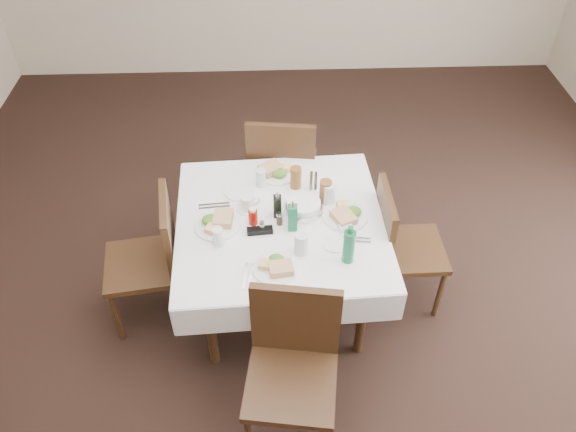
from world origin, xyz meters
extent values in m
plane|color=black|center=(0.00, 0.00, 0.00)|extent=(7.00, 7.00, 0.00)
cylinder|color=black|center=(-0.61, -0.30, 0.36)|extent=(0.06, 0.06, 0.72)
cylinder|color=black|center=(-0.65, 0.62, 0.36)|extent=(0.06, 0.06, 0.72)
cylinder|color=black|center=(0.31, -0.26, 0.36)|extent=(0.06, 0.06, 0.72)
cylinder|color=black|center=(0.27, 0.66, 0.36)|extent=(0.06, 0.06, 0.72)
cube|color=black|center=(-0.17, 0.18, 0.73)|extent=(1.21, 1.21, 0.03)
cube|color=white|center=(-0.17, 0.18, 0.76)|extent=(1.33, 1.33, 0.01)
cube|color=white|center=(-0.20, 0.81, 0.65)|extent=(1.27, 0.07, 0.22)
cube|color=white|center=(-0.14, -0.45, 0.65)|extent=(1.27, 0.07, 0.22)
cube|color=white|center=(0.46, 0.21, 0.65)|extent=(0.07, 1.27, 0.22)
cube|color=white|center=(-0.80, 0.15, 0.65)|extent=(0.07, 1.27, 0.22)
cube|color=black|center=(-0.12, 1.06, 0.49)|extent=(0.54, 0.54, 0.04)
cube|color=black|center=(-0.15, 0.84, 0.76)|extent=(0.48, 0.10, 0.53)
cylinder|color=black|center=(0.11, 1.24, 0.25)|extent=(0.04, 0.04, 0.49)
cylinder|color=black|center=(0.06, 0.83, 0.25)|extent=(0.04, 0.04, 0.49)
cylinder|color=black|center=(-0.30, 1.29, 0.25)|extent=(0.04, 0.04, 0.49)
cylinder|color=black|center=(-0.35, 0.88, 0.25)|extent=(0.04, 0.04, 0.49)
cube|color=black|center=(-0.14, -0.77, 0.48)|extent=(0.53, 0.53, 0.04)
cube|color=black|center=(-0.11, -0.56, 0.74)|extent=(0.47, 0.11, 0.51)
cylinder|color=black|center=(-0.32, -0.54, 0.24)|extent=(0.04, 0.04, 0.48)
cylinder|color=black|center=(0.09, -0.60, 0.24)|extent=(0.04, 0.04, 0.48)
cube|color=black|center=(0.68, 0.19, 0.45)|extent=(0.45, 0.45, 0.04)
cube|color=black|center=(0.48, 0.19, 0.69)|extent=(0.05, 0.44, 0.48)
cylinder|color=black|center=(0.88, 0.01, 0.23)|extent=(0.04, 0.04, 0.45)
cylinder|color=black|center=(0.50, 0.00, 0.23)|extent=(0.04, 0.04, 0.45)
cylinder|color=black|center=(0.87, 0.39, 0.23)|extent=(0.04, 0.04, 0.45)
cylinder|color=black|center=(0.49, 0.38, 0.23)|extent=(0.04, 0.04, 0.45)
cube|color=black|center=(-1.06, 0.12, 0.47)|extent=(0.52, 0.52, 0.04)
cube|color=black|center=(-0.86, 0.15, 0.71)|extent=(0.11, 0.46, 0.50)
cylinder|color=black|center=(-1.28, 0.29, 0.23)|extent=(0.04, 0.04, 0.47)
cylinder|color=black|center=(-0.90, 0.34, 0.23)|extent=(0.04, 0.04, 0.47)
cylinder|color=black|center=(-1.23, -0.10, 0.23)|extent=(0.04, 0.04, 0.47)
cylinder|color=black|center=(-0.84, -0.05, 0.23)|extent=(0.04, 0.04, 0.47)
cylinder|color=white|center=(-0.18, 0.65, 0.77)|extent=(0.28, 0.28, 0.01)
cube|color=#AA724B|center=(-0.22, 0.66, 0.80)|extent=(0.18, 0.18, 0.05)
cube|color=tan|center=(-0.13, 0.66, 0.79)|extent=(0.11, 0.10, 0.04)
ellipsoid|color=#275B15|center=(-0.16, 0.60, 0.80)|extent=(0.10, 0.09, 0.05)
cylinder|color=white|center=(-0.21, -0.22, 0.77)|extent=(0.25, 0.25, 0.01)
cube|color=#AA724B|center=(-0.18, -0.24, 0.80)|extent=(0.14, 0.12, 0.04)
cube|color=tan|center=(-0.26, -0.21, 0.79)|extent=(0.10, 0.08, 0.03)
ellipsoid|color=#275B15|center=(-0.20, -0.18, 0.80)|extent=(0.09, 0.08, 0.04)
cylinder|color=white|center=(0.23, 0.20, 0.77)|extent=(0.28, 0.28, 0.01)
cube|color=#AA724B|center=(0.21, 0.16, 0.80)|extent=(0.17, 0.18, 0.05)
cube|color=tan|center=(0.23, 0.25, 0.80)|extent=(0.08, 0.10, 0.04)
ellipsoid|color=#275B15|center=(0.28, 0.20, 0.80)|extent=(0.11, 0.09, 0.05)
cylinder|color=white|center=(-0.55, 0.15, 0.77)|extent=(0.28, 0.28, 0.01)
cube|color=#AA724B|center=(-0.52, 0.17, 0.80)|extent=(0.13, 0.15, 0.05)
cube|color=tan|center=(-0.58, 0.10, 0.79)|extent=(0.10, 0.11, 0.04)
ellipsoid|color=#275B15|center=(-0.60, 0.16, 0.80)|extent=(0.10, 0.09, 0.05)
cylinder|color=white|center=(-0.43, 0.46, 0.77)|extent=(0.18, 0.18, 0.01)
cylinder|color=white|center=(0.14, -0.04, 0.77)|extent=(0.14, 0.14, 0.01)
cylinder|color=silver|center=(-0.28, 0.53, 0.82)|extent=(0.07, 0.07, 0.12)
cylinder|color=silver|center=(-0.06, -0.09, 0.83)|extent=(0.08, 0.08, 0.14)
cylinder|color=silver|center=(0.14, 0.34, 0.83)|extent=(0.08, 0.08, 0.14)
cylinder|color=silver|center=(-0.54, -0.01, 0.82)|extent=(0.06, 0.06, 0.12)
cylinder|color=brown|center=(-0.06, 0.50, 0.84)|extent=(0.07, 0.07, 0.15)
cylinder|color=brown|center=(0.12, 0.35, 0.84)|extent=(0.08, 0.08, 0.16)
cylinder|color=silver|center=(-0.02, 0.26, 0.78)|extent=(0.23, 0.23, 0.04)
cylinder|color=white|center=(-0.02, 0.26, 0.82)|extent=(0.21, 0.21, 0.05)
cube|color=black|center=(-0.19, 0.22, 0.84)|extent=(0.05, 0.05, 0.16)
cone|color=silver|center=(-0.19, 0.22, 0.94)|extent=(0.03, 0.03, 0.04)
cube|color=#14673B|center=(-0.10, 0.11, 0.85)|extent=(0.05, 0.05, 0.18)
cone|color=silver|center=(-0.10, 0.11, 0.97)|extent=(0.03, 0.03, 0.05)
cylinder|color=#9C0F05|center=(-0.34, 0.16, 0.81)|extent=(0.06, 0.06, 0.10)
cylinder|color=white|center=(-0.34, 0.16, 0.87)|extent=(0.04, 0.04, 0.02)
cylinder|color=white|center=(-0.28, 0.10, 0.79)|extent=(0.03, 0.03, 0.06)
cylinder|color=silver|center=(-0.28, 0.10, 0.82)|extent=(0.03, 0.03, 0.01)
cylinder|color=#423422|center=(-0.18, 0.15, 0.80)|extent=(0.04, 0.04, 0.07)
cylinder|color=silver|center=(-0.18, 0.15, 0.84)|extent=(0.04, 0.04, 0.01)
cylinder|color=white|center=(-0.37, 0.30, 0.77)|extent=(0.14, 0.14, 0.01)
cylinder|color=white|center=(-0.37, 0.30, 0.82)|extent=(0.09, 0.09, 0.09)
cylinder|color=black|center=(-0.37, 0.30, 0.85)|extent=(0.07, 0.07, 0.01)
torus|color=white|center=(-0.32, 0.31, 0.82)|extent=(0.06, 0.02, 0.06)
cube|color=black|center=(-0.30, 0.08, 0.78)|extent=(0.16, 0.06, 0.03)
cylinder|color=#14673B|center=(0.20, -0.16, 0.87)|extent=(0.07, 0.07, 0.22)
cylinder|color=#14673B|center=(0.20, -0.16, 1.00)|extent=(0.03, 0.03, 0.04)
cube|color=white|center=(0.22, 0.08, 0.78)|extent=(0.09, 0.07, 0.04)
cube|color=#FF9EC7|center=(0.22, 0.08, 0.79)|extent=(0.07, 0.05, 0.02)
cube|color=silver|center=(0.05, 0.55, 0.77)|extent=(0.04, 0.20, 0.01)
cube|color=silver|center=(0.08, 0.55, 0.77)|extent=(0.04, 0.20, 0.01)
cube|color=silver|center=(-0.35, -0.27, 0.77)|extent=(0.04, 0.19, 0.01)
cube|color=silver|center=(-0.38, -0.26, 0.77)|extent=(0.04, 0.19, 0.01)
cube|color=silver|center=(0.26, -0.02, 0.77)|extent=(0.19, 0.04, 0.01)
cube|color=silver|center=(0.26, 0.01, 0.77)|extent=(0.19, 0.04, 0.01)
cube|color=silver|center=(-0.58, 0.34, 0.77)|extent=(0.20, 0.03, 0.01)
cube|color=silver|center=(-0.58, 0.31, 0.77)|extent=(0.20, 0.03, 0.01)
camera|label=1|loc=(-0.22, -2.33, 3.12)|focal=35.00mm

